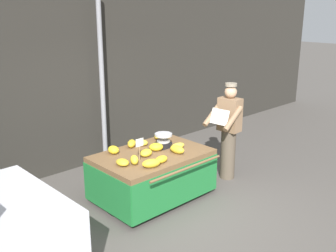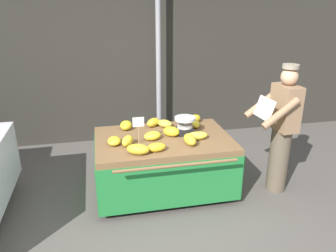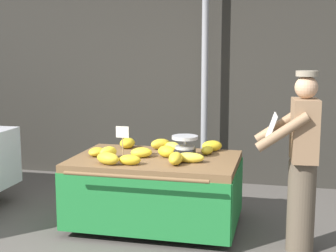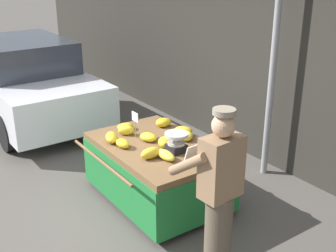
{
  "view_description": "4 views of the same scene",
  "coord_description": "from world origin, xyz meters",
  "px_view_note": "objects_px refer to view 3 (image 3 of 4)",
  "views": [
    {
      "loc": [
        -3.63,
        -3.57,
        2.93
      ],
      "look_at": [
        0.5,
        0.82,
        1.12
      ],
      "focal_mm": 42.21,
      "sensor_mm": 36.0,
      "label": 1
    },
    {
      "loc": [
        -0.64,
        -3.07,
        2.41
      ],
      "look_at": [
        0.19,
        0.79,
        0.92
      ],
      "focal_mm": 35.06,
      "sensor_mm": 36.0,
      "label": 2
    },
    {
      "loc": [
        1.42,
        -4.09,
        1.9
      ],
      "look_at": [
        0.25,
        0.83,
        1.1
      ],
      "focal_mm": 51.6,
      "sensor_mm": 36.0,
      "label": 3
    },
    {
      "loc": [
        4.16,
        -1.86,
        2.89
      ],
      "look_at": [
        0.28,
        0.84,
        1.04
      ],
      "focal_mm": 46.08,
      "sensor_mm": 36.0,
      "label": 4
    }
  ],
  "objects_px": {
    "weighing_scale": "(185,147)",
    "banana_bunch_7": "(127,143)",
    "banana_bunch_6": "(108,152)",
    "banana_bunch_10": "(160,144)",
    "banana_bunch_1": "(108,158)",
    "banana_bunch_8": "(207,150)",
    "vendor_person": "(301,161)",
    "banana_bunch_4": "(212,146)",
    "banana_bunch_9": "(130,160)",
    "banana_bunch_2": "(173,146)",
    "banana_cart": "(155,175)",
    "banana_bunch_12": "(167,151)",
    "banana_bunch_5": "(176,158)",
    "banana_bunch_3": "(97,152)",
    "street_pole": "(205,69)",
    "banana_bunch_0": "(190,158)",
    "price_sign": "(122,135)",
    "banana_bunch_11": "(141,152)"
  },
  "relations": [
    {
      "from": "banana_bunch_7",
      "to": "vendor_person",
      "type": "distance_m",
      "value": 2.06
    },
    {
      "from": "banana_bunch_2",
      "to": "banana_bunch_10",
      "type": "bearing_deg",
      "value": 160.54
    },
    {
      "from": "banana_cart",
      "to": "banana_bunch_5",
      "type": "xyz_separation_m",
      "value": [
        0.28,
        -0.27,
        0.26
      ]
    },
    {
      "from": "banana_bunch_12",
      "to": "vendor_person",
      "type": "height_order",
      "value": "vendor_person"
    },
    {
      "from": "banana_bunch_7",
      "to": "vendor_person",
      "type": "height_order",
      "value": "vendor_person"
    },
    {
      "from": "banana_bunch_6",
      "to": "banana_bunch_10",
      "type": "bearing_deg",
      "value": 54.9
    },
    {
      "from": "weighing_scale",
      "to": "banana_bunch_1",
      "type": "height_order",
      "value": "weighing_scale"
    },
    {
      "from": "banana_bunch_3",
      "to": "banana_bunch_10",
      "type": "height_order",
      "value": "banana_bunch_10"
    },
    {
      "from": "banana_bunch_0",
      "to": "banana_bunch_3",
      "type": "height_order",
      "value": "banana_bunch_0"
    },
    {
      "from": "banana_cart",
      "to": "banana_bunch_9",
      "type": "distance_m",
      "value": 0.49
    },
    {
      "from": "vendor_person",
      "to": "banana_bunch_4",
      "type": "bearing_deg",
      "value": 141.26
    },
    {
      "from": "banana_bunch_1",
      "to": "banana_bunch_8",
      "type": "distance_m",
      "value": 1.13
    },
    {
      "from": "banana_bunch_6",
      "to": "banana_bunch_8",
      "type": "distance_m",
      "value": 1.08
    },
    {
      "from": "banana_bunch_1",
      "to": "banana_bunch_7",
      "type": "xyz_separation_m",
      "value": [
        -0.06,
        0.82,
        -0.0
      ]
    },
    {
      "from": "banana_bunch_3",
      "to": "banana_bunch_7",
      "type": "distance_m",
      "value": 0.52
    },
    {
      "from": "banana_bunch_7",
      "to": "banana_bunch_10",
      "type": "distance_m",
      "value": 0.39
    },
    {
      "from": "banana_bunch_8",
      "to": "vendor_person",
      "type": "relative_size",
      "value": 0.12
    },
    {
      "from": "street_pole",
      "to": "banana_bunch_7",
      "type": "bearing_deg",
      "value": -118.75
    },
    {
      "from": "banana_cart",
      "to": "banana_bunch_4",
      "type": "distance_m",
      "value": 0.75
    },
    {
      "from": "banana_cart",
      "to": "banana_bunch_12",
      "type": "relative_size",
      "value": 7.96
    },
    {
      "from": "banana_bunch_2",
      "to": "banana_bunch_7",
      "type": "xyz_separation_m",
      "value": [
        -0.54,
        0.01,
        0.01
      ]
    },
    {
      "from": "banana_cart",
      "to": "banana_bunch_1",
      "type": "height_order",
      "value": "banana_bunch_1"
    },
    {
      "from": "banana_bunch_0",
      "to": "banana_bunch_1",
      "type": "distance_m",
      "value": 0.83
    },
    {
      "from": "banana_bunch_6",
      "to": "banana_bunch_10",
      "type": "xyz_separation_m",
      "value": [
        0.42,
        0.6,
        -0.0
      ]
    },
    {
      "from": "price_sign",
      "to": "banana_bunch_10",
      "type": "xyz_separation_m",
      "value": [
        0.28,
        0.55,
        -0.19
      ]
    },
    {
      "from": "banana_bunch_5",
      "to": "weighing_scale",
      "type": "bearing_deg",
      "value": 85.84
    },
    {
      "from": "weighing_scale",
      "to": "banana_bunch_7",
      "type": "bearing_deg",
      "value": 156.43
    },
    {
      "from": "banana_bunch_2",
      "to": "banana_bunch_9",
      "type": "relative_size",
      "value": 0.99
    },
    {
      "from": "banana_bunch_10",
      "to": "banana_bunch_3",
      "type": "bearing_deg",
      "value": -137.81
    },
    {
      "from": "banana_bunch_2",
      "to": "banana_bunch_4",
      "type": "bearing_deg",
      "value": 8.6
    },
    {
      "from": "banana_bunch_1",
      "to": "banana_bunch_5",
      "type": "relative_size",
      "value": 1.02
    },
    {
      "from": "banana_bunch_4",
      "to": "banana_bunch_8",
      "type": "bearing_deg",
      "value": -98.67
    },
    {
      "from": "street_pole",
      "to": "banana_bunch_6",
      "type": "relative_size",
      "value": 15.62
    },
    {
      "from": "banana_bunch_4",
      "to": "banana_bunch_10",
      "type": "relative_size",
      "value": 0.97
    },
    {
      "from": "banana_bunch_9",
      "to": "banana_bunch_10",
      "type": "distance_m",
      "value": 0.84
    },
    {
      "from": "price_sign",
      "to": "banana_bunch_6",
      "type": "relative_size",
      "value": 1.61
    },
    {
      "from": "banana_bunch_0",
      "to": "banana_bunch_10",
      "type": "height_order",
      "value": "banana_bunch_10"
    },
    {
      "from": "banana_bunch_0",
      "to": "banana_bunch_6",
      "type": "distance_m",
      "value": 0.88
    },
    {
      "from": "weighing_scale",
      "to": "banana_bunch_11",
      "type": "distance_m",
      "value": 0.47
    },
    {
      "from": "banana_bunch_6",
      "to": "banana_bunch_10",
      "type": "height_order",
      "value": "banana_bunch_6"
    },
    {
      "from": "price_sign",
      "to": "banana_bunch_2",
      "type": "height_order",
      "value": "price_sign"
    },
    {
      "from": "banana_bunch_3",
      "to": "banana_bunch_8",
      "type": "relative_size",
      "value": 1.1
    },
    {
      "from": "banana_bunch_1",
      "to": "banana_bunch_4",
      "type": "xyz_separation_m",
      "value": [
        0.92,
        0.87,
        0.0
      ]
    },
    {
      "from": "banana_bunch_4",
      "to": "banana_bunch_7",
      "type": "relative_size",
      "value": 1.08
    },
    {
      "from": "banana_cart",
      "to": "banana_bunch_4",
      "type": "xyz_separation_m",
      "value": [
        0.54,
        0.45,
        0.26
      ]
    },
    {
      "from": "banana_bunch_0",
      "to": "banana_bunch_8",
      "type": "relative_size",
      "value": 1.45
    },
    {
      "from": "banana_cart",
      "to": "banana_bunch_10",
      "type": "height_order",
      "value": "banana_bunch_10"
    },
    {
      "from": "banana_bunch_1",
      "to": "banana_bunch_3",
      "type": "distance_m",
      "value": 0.42
    },
    {
      "from": "banana_bunch_8",
      "to": "banana_bunch_9",
      "type": "distance_m",
      "value": 0.95
    },
    {
      "from": "banana_bunch_9",
      "to": "banana_bunch_8",
      "type": "bearing_deg",
      "value": 44.44
    }
  ]
}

